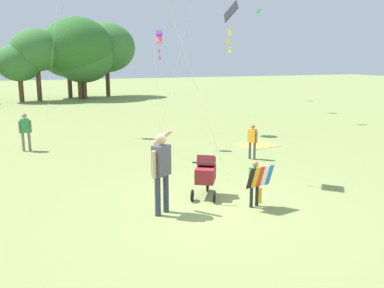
# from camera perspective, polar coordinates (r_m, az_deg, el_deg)

# --- Properties ---
(ground_plane) EXTENTS (120.00, 120.00, 0.00)m
(ground_plane) POSITION_cam_1_polar(r_m,az_deg,el_deg) (9.30, 3.04, -8.92)
(ground_plane) COLOR #849351
(treeline_distant) EXTENTS (28.34, 6.07, 6.52)m
(treeline_distant) POSITION_cam_1_polar(r_m,az_deg,el_deg) (35.01, -22.02, 11.86)
(treeline_distant) COLOR brown
(treeline_distant) RESTS_ON ground
(child_with_butterfly_kite) EXTENTS (0.68, 0.41, 1.07)m
(child_with_butterfly_kite) POSITION_cam_1_polar(r_m,az_deg,el_deg) (9.27, 8.84, -4.88)
(child_with_butterfly_kite) COLOR #232328
(child_with_butterfly_kite) RESTS_ON ground
(person_adult_flyer) EXTENTS (0.55, 0.69, 1.84)m
(person_adult_flyer) POSITION_cam_1_polar(r_m,az_deg,el_deg) (8.69, -4.31, -3.08)
(person_adult_flyer) COLOR #33384C
(person_adult_flyer) RESTS_ON ground
(stroller) EXTENTS (0.87, 1.08, 1.03)m
(stroller) POSITION_cam_1_polar(r_m,az_deg,el_deg) (9.89, 1.91, -3.93)
(stroller) COLOR black
(stroller) RESTS_ON ground
(kite_adult_black) EXTENTS (2.45, 1.97, 4.77)m
(kite_adult_black) POSITION_cam_1_polar(r_m,az_deg,el_deg) (10.89, 5.12, 16.69)
(kite_adult_black) COLOR black
(kite_adult_black) RESTS_ON ground
(kite_orange_delta) EXTENTS (1.30, 3.25, 4.27)m
(kite_orange_delta) POSITION_cam_1_polar(r_m,az_deg,el_deg) (15.17, -4.59, 14.31)
(kite_orange_delta) COLOR purple
(kite_orange_delta) RESTS_ON ground
(person_red_shirt) EXTENTS (0.44, 0.18, 1.37)m
(person_red_shirt) POSITION_cam_1_polar(r_m,az_deg,el_deg) (15.87, -22.15, 1.95)
(person_red_shirt) COLOR #7F705B
(person_red_shirt) RESTS_ON ground
(person_sitting_far) EXTENTS (0.25, 0.34, 1.17)m
(person_sitting_far) POSITION_cam_1_polar(r_m,az_deg,el_deg) (13.65, 8.40, 0.72)
(person_sitting_far) COLOR #4C4C51
(person_sitting_far) RESTS_ON ground
(picnic_blanket) EXTENTS (1.52, 1.39, 0.02)m
(picnic_blanket) POSITION_cam_1_polar(r_m,az_deg,el_deg) (16.02, 8.94, -0.15)
(picnic_blanket) COLOR gold
(picnic_blanket) RESTS_ON ground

